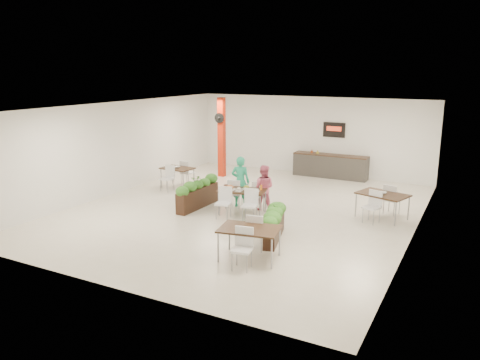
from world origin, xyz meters
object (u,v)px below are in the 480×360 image
red_column (222,136)px  planter_left (198,192)px  side_table_a (177,171)px  diner_man (240,182)px  diner_woman (263,188)px  main_table (242,193)px  planter_right (274,221)px  side_table_c (250,233)px  service_counter (330,165)px  side_table_b (383,197)px

red_column → planter_left: red_column is taller
planter_left → side_table_a: size_ratio=1.24×
diner_man → diner_woman: diner_man is taller
side_table_a → main_table: bearing=-22.4°
diner_man → planter_right: diner_man is taller
main_table → side_table_a: size_ratio=1.11×
main_table → planter_left: size_ratio=0.89×
red_column → side_table_c: size_ratio=1.92×
planter_right → side_table_a: planter_right is taller
planter_left → planter_right: size_ratio=1.14×
main_table → planter_right: (1.75, -1.57, -0.15)m
service_counter → diner_woman: service_counter is taller
main_table → planter_right: size_ratio=1.02×
red_column → side_table_c: red_column is taller
main_table → diner_woman: (0.41, 0.66, 0.08)m
diner_woman → side_table_c: size_ratio=0.85×
diner_woman → planter_right: (1.35, -2.22, -0.22)m
main_table → diner_man: (-0.39, 0.66, 0.18)m
service_counter → main_table: bearing=-98.5°
diner_man → diner_woman: 0.81m
red_column → side_table_c: (4.86, -7.19, -1.00)m
red_column → planter_left: (1.56, -4.24, -1.12)m
main_table → side_table_a: bearing=153.9°
side_table_c → planter_right: bearing=80.3°
red_column → side_table_a: 2.66m
side_table_b → main_table: bearing=-141.1°
planter_left → side_table_b: 5.62m
diner_man → side_table_a: bearing=-30.2°
service_counter → main_table: service_counter is taller
main_table → side_table_b: 4.14m
main_table → side_table_b: (3.86, 1.52, 0.01)m
side_table_b → planter_left: bearing=-146.2°
diner_woman → side_table_a: size_ratio=0.87×
service_counter → side_table_a: 6.21m
service_counter → side_table_b: (2.95, -4.52, 0.15)m
diner_man → side_table_c: size_ratio=0.98×
planter_right → side_table_c: (0.01, -1.45, 0.15)m
service_counter → red_column: bearing=-155.0°
side_table_a → side_table_c: bearing=-38.0°
side_table_c → main_table: bearing=110.2°
main_table → side_table_c: bearing=-59.6°
red_column → side_table_a: bearing=-102.0°
red_column → planter_right: size_ratio=1.79×
diner_man → diner_woman: size_ratio=1.14×
red_column → side_table_a: red_column is taller
red_column → diner_man: (2.70, -3.52, -0.83)m
service_counter → side_table_a: service_counter is taller
main_table → diner_man: size_ratio=1.12×
service_counter → diner_man: bearing=-103.5°
planter_left → side_table_c: planter_left is taller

